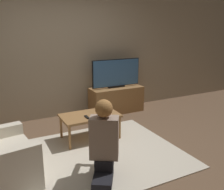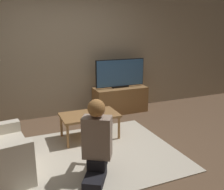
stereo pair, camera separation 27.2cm
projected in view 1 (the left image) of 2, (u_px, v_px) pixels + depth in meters
name	position (u px, v px, depth m)	size (l,w,h in m)	color
ground_plane	(100.00, 155.00, 3.61)	(10.00, 10.00, 0.00)	brown
wall_back	(59.00, 53.00, 4.93)	(10.00, 0.06, 2.60)	tan
rug	(100.00, 155.00, 3.61)	(2.28, 1.95, 0.02)	beige
tv_stand	(116.00, 100.00, 5.41)	(1.14, 0.46, 0.55)	olive
tv	(116.00, 73.00, 5.26)	(1.10, 0.08, 0.60)	black
coffee_table	(90.00, 117.00, 4.04)	(0.93, 0.54, 0.42)	olive
person_kneeling	(104.00, 139.00, 2.95)	(0.61, 0.78, 0.98)	black
remote	(87.00, 117.00, 3.89)	(0.04, 0.15, 0.02)	black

